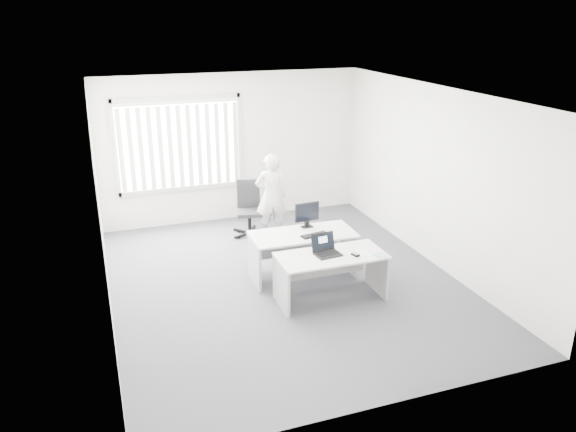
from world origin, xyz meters
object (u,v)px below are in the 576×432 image
object	(u,v)px
desk_far	(303,245)
monitor	(307,215)
desk_near	(331,267)
office_chair	(249,218)
laptop	(328,246)
person	(271,196)

from	to	relation	value
desk_far	monitor	xyz separation A→B (m)	(0.15, 0.23, 0.40)
monitor	desk_near	bearing A→B (deg)	-95.87
desk_far	monitor	bearing A→B (deg)	58.16
office_chair	laptop	world-z (taller)	office_chair
person	monitor	xyz separation A→B (m)	(0.10, -1.47, 0.14)
desk_far	person	distance (m)	1.72
desk_far	monitor	size ratio (longest dim) A/B	4.01
office_chair	person	size ratio (longest dim) A/B	0.65
laptop	monitor	distance (m)	1.04
desk_far	person	world-z (taller)	person
office_chair	laptop	distance (m)	2.82
laptop	monitor	bearing A→B (deg)	79.11
person	monitor	world-z (taller)	person
monitor	person	bearing A→B (deg)	90.41
laptop	monitor	world-z (taller)	monitor
office_chair	laptop	bearing A→B (deg)	-69.95
desk_near	monitor	size ratio (longest dim) A/B	3.81
desk_far	monitor	distance (m)	0.48
desk_far	desk_near	bearing A→B (deg)	-80.60
desk_far	office_chair	world-z (taller)	office_chair
office_chair	laptop	xyz separation A→B (m)	(0.35, -2.76, 0.51)
desk_near	laptop	bearing A→B (deg)	172.32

